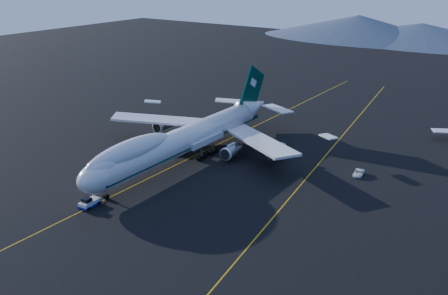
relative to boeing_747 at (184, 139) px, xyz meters
The scene contains 6 objects.
ground 5.81m from the boeing_747, 90.00° to the right, with size 500.00×500.00×0.00m, color black.
taxiway_line_main 5.80m from the boeing_747, 90.00° to the right, with size 0.25×220.00×0.01m, color #CB990B.
taxiway_line_side 32.14m from the boeing_747, 18.38° to the left, with size 0.25×200.00×0.01m, color #CB990B.
boeing_747 is the anchor object (origin of this frame).
pushback_tug 31.24m from the boeing_747, 90.61° to the right, with size 2.97×4.78×2.00m.
service_van 43.20m from the boeing_747, 21.97° to the left, with size 2.12×4.60×1.28m, color white.
Camera 1 is at (74.88, -91.07, 47.30)m, focal length 40.00 mm.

